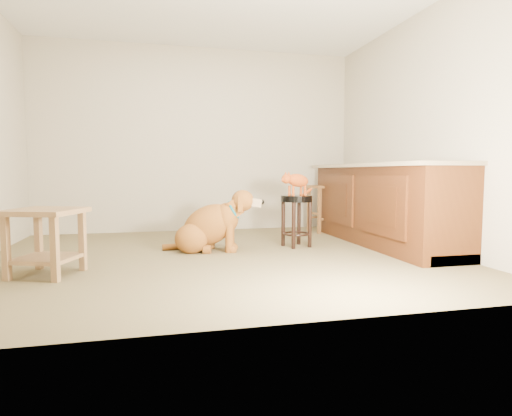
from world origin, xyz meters
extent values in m
cube|color=brown|center=(0.00, 0.00, 0.00)|extent=(4.50, 4.00, 0.01)
cube|color=#AEA48C|center=(0.00, 2.00, 1.30)|extent=(4.50, 0.04, 2.60)
cube|color=#AEA48C|center=(0.00, -2.00, 1.30)|extent=(4.50, 0.04, 2.60)
cube|color=#AEA48C|center=(2.25, 0.00, 1.30)|extent=(0.04, 4.00, 2.60)
cube|color=#44200C|center=(1.95, 0.30, 0.45)|extent=(0.60, 2.50, 0.90)
cube|color=gray|center=(1.92, 0.30, 0.92)|extent=(0.70, 2.56, 0.04)
cube|color=black|center=(1.99, 0.30, 0.05)|extent=(0.52, 2.50, 0.10)
cube|color=#44200C|center=(1.64, -0.25, 0.50)|extent=(0.02, 0.90, 0.62)
cube|color=#44200C|center=(1.64, 0.85, 0.50)|extent=(0.02, 0.90, 0.62)
cube|color=#381909|center=(1.63, -0.25, 0.50)|extent=(0.02, 0.60, 0.40)
cube|color=#381909|center=(1.63, 0.85, 0.50)|extent=(0.02, 0.60, 0.40)
cylinder|color=black|center=(1.00, 0.49, 0.26)|extent=(0.04, 0.04, 0.51)
cylinder|color=black|center=(0.79, 0.43, 0.26)|extent=(0.04, 0.04, 0.51)
cylinder|color=black|center=(1.06, 0.28, 0.26)|extent=(0.04, 0.04, 0.51)
cylinder|color=black|center=(0.85, 0.22, 0.26)|extent=(0.04, 0.04, 0.51)
torus|color=black|center=(0.93, 0.36, 0.15)|extent=(0.37, 0.37, 0.02)
cylinder|color=black|center=(0.93, 0.36, 0.55)|extent=(0.35, 0.35, 0.07)
cube|color=brown|center=(1.79, 1.59, 0.31)|extent=(0.05, 0.05, 0.62)
cube|color=brown|center=(1.51, 1.54, 0.31)|extent=(0.05, 0.05, 0.62)
cube|color=brown|center=(1.84, 1.31, 0.31)|extent=(0.05, 0.05, 0.62)
cube|color=brown|center=(1.56, 1.26, 0.31)|extent=(0.05, 0.05, 0.62)
cube|color=brown|center=(1.68, 1.42, 0.64)|extent=(0.41, 0.41, 0.04)
cube|color=brown|center=(-1.23, -0.35, 0.25)|extent=(0.06, 0.06, 0.51)
cube|color=brown|center=(-1.61, -0.21, 0.25)|extent=(0.06, 0.06, 0.51)
cube|color=brown|center=(-1.37, -0.72, 0.25)|extent=(0.06, 0.06, 0.51)
cube|color=brown|center=(-1.75, -0.58, 0.25)|extent=(0.06, 0.06, 0.51)
cube|color=brown|center=(-1.49, -0.47, 0.53)|extent=(0.67, 0.67, 0.04)
cube|color=brown|center=(-1.49, -0.47, 0.14)|extent=(0.57, 0.57, 0.03)
ellipsoid|color=brown|center=(-0.20, 0.49, 0.15)|extent=(0.41, 0.36, 0.31)
ellipsoid|color=brown|center=(-0.26, 0.24, 0.15)|extent=(0.41, 0.36, 0.31)
cylinder|color=brown|center=(-0.03, 0.47, 0.04)|extent=(0.10, 0.11, 0.10)
cylinder|color=brown|center=(-0.11, 0.18, 0.04)|extent=(0.10, 0.11, 0.10)
ellipsoid|color=brown|center=(-0.07, 0.32, 0.28)|extent=(0.79, 0.54, 0.64)
ellipsoid|color=brown|center=(0.11, 0.28, 0.35)|extent=(0.33, 0.35, 0.32)
cylinder|color=brown|center=(0.17, 0.35, 0.19)|extent=(0.10, 0.10, 0.37)
cylinder|color=brown|center=(0.13, 0.18, 0.19)|extent=(0.10, 0.10, 0.37)
sphere|color=brown|center=(0.20, 0.34, 0.02)|extent=(0.10, 0.10, 0.10)
sphere|color=brown|center=(0.16, 0.17, 0.02)|extent=(0.10, 0.10, 0.10)
cylinder|color=brown|center=(0.19, 0.26, 0.45)|extent=(0.27, 0.22, 0.24)
ellipsoid|color=brown|center=(0.28, 0.23, 0.54)|extent=(0.28, 0.27, 0.23)
cube|color=tan|center=(0.41, 0.20, 0.52)|extent=(0.17, 0.12, 0.10)
sphere|color=black|center=(0.48, 0.18, 0.53)|extent=(0.06, 0.06, 0.06)
cube|color=brown|center=(0.29, 0.34, 0.51)|extent=(0.06, 0.07, 0.17)
cube|color=brown|center=(0.24, 0.14, 0.51)|extent=(0.06, 0.07, 0.17)
torus|color=#0D5D6E|center=(0.19, 0.26, 0.44)|extent=(0.18, 0.24, 0.20)
cylinder|color=#D8BF4C|center=(0.24, 0.24, 0.37)|extent=(0.02, 0.04, 0.04)
cylinder|color=brown|center=(-0.41, 0.46, 0.03)|extent=(0.30, 0.10, 0.07)
ellipsoid|color=#9D3B0F|center=(0.94, 0.36, 0.75)|extent=(0.32, 0.21, 0.18)
cylinder|color=#9D3B0F|center=(0.85, 0.38, 0.64)|extent=(0.03, 0.03, 0.11)
sphere|color=#9D3B0F|center=(0.85, 0.38, 0.59)|extent=(0.04, 0.04, 0.04)
cylinder|color=#9D3B0F|center=(0.87, 0.30, 0.64)|extent=(0.03, 0.03, 0.11)
sphere|color=#9D3B0F|center=(0.87, 0.30, 0.59)|extent=(0.04, 0.04, 0.04)
cylinder|color=#9D3B0F|center=(1.00, 0.42, 0.64)|extent=(0.03, 0.03, 0.11)
sphere|color=#9D3B0F|center=(1.00, 0.42, 0.59)|extent=(0.04, 0.04, 0.04)
cylinder|color=#9D3B0F|center=(1.02, 0.34, 0.64)|extent=(0.03, 0.03, 0.11)
sphere|color=#9D3B0F|center=(1.02, 0.34, 0.59)|extent=(0.04, 0.04, 0.04)
sphere|color=#9D3B0F|center=(0.80, 0.32, 0.77)|extent=(0.11, 0.11, 0.11)
sphere|color=#9D3B0F|center=(0.75, 0.31, 0.76)|extent=(0.04, 0.04, 0.04)
sphere|color=brown|center=(0.74, 0.31, 0.76)|extent=(0.02, 0.02, 0.02)
cone|color=#9D3B0F|center=(0.80, 0.36, 0.82)|extent=(0.05, 0.05, 0.05)
cone|color=#C66B60|center=(0.79, 0.36, 0.82)|extent=(0.03, 0.03, 0.03)
cone|color=#9D3B0F|center=(0.81, 0.29, 0.82)|extent=(0.05, 0.05, 0.05)
cone|color=#C66B60|center=(0.81, 0.29, 0.82)|extent=(0.03, 0.03, 0.03)
cylinder|color=#9D3B0F|center=(1.07, 0.44, 0.61)|extent=(0.19, 0.16, 0.10)
camera|label=1|loc=(-0.62, -4.20, 0.84)|focal=30.00mm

